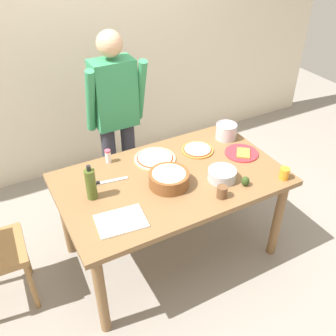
% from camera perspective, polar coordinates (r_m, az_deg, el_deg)
% --- Properties ---
extents(ground, '(8.00, 8.00, 0.00)m').
position_cam_1_polar(ground, '(3.21, 0.43, -12.33)').
color(ground, gray).
extents(wall_back, '(5.60, 0.10, 2.60)m').
position_cam_1_polar(wall_back, '(3.80, -11.80, 18.23)').
color(wall_back, beige).
rests_on(wall_back, ground).
extents(dining_table, '(1.60, 0.96, 0.76)m').
position_cam_1_polar(dining_table, '(2.75, 0.50, -2.92)').
color(dining_table, brown).
rests_on(dining_table, ground).
extents(person_cook, '(0.49, 0.25, 1.62)m').
position_cam_1_polar(person_cook, '(3.16, -7.86, 7.95)').
color(person_cook, '#2D2D38').
rests_on(person_cook, ground).
extents(pizza_raw_on_board, '(0.32, 0.32, 0.02)m').
position_cam_1_polar(pizza_raw_on_board, '(2.88, -1.91, 1.48)').
color(pizza_raw_on_board, beige).
rests_on(pizza_raw_on_board, dining_table).
extents(pizza_cooked_on_tray, '(0.25, 0.25, 0.02)m').
position_cam_1_polar(pizza_cooked_on_tray, '(2.99, 4.47, 2.77)').
color(pizza_cooked_on_tray, '#C67A33').
rests_on(pizza_cooked_on_tray, dining_table).
extents(plate_with_slice, '(0.26, 0.26, 0.02)m').
position_cam_1_polar(plate_with_slice, '(3.00, 11.08, 2.22)').
color(plate_with_slice, red).
rests_on(plate_with_slice, dining_table).
extents(popcorn_bowl, '(0.28, 0.28, 0.11)m').
position_cam_1_polar(popcorn_bowl, '(2.59, 0.15, -1.47)').
color(popcorn_bowl, brown).
rests_on(popcorn_bowl, dining_table).
extents(mixing_bowl_steel, '(0.20, 0.20, 0.08)m').
position_cam_1_polar(mixing_bowl_steel, '(2.68, 8.15, -1.01)').
color(mixing_bowl_steel, '#B7B7BC').
rests_on(mixing_bowl_steel, dining_table).
extents(olive_oil_bottle, '(0.07, 0.07, 0.26)m').
position_cam_1_polar(olive_oil_bottle, '(2.50, -11.55, -2.36)').
color(olive_oil_bottle, '#47561E').
rests_on(olive_oil_bottle, dining_table).
extents(steel_pot, '(0.17, 0.17, 0.13)m').
position_cam_1_polar(steel_pot, '(3.16, 8.77, 5.53)').
color(steel_pot, '#B7B7BC').
rests_on(steel_pot, dining_table).
extents(cup_orange, '(0.07, 0.07, 0.08)m').
position_cam_1_polar(cup_orange, '(2.79, 17.14, -0.78)').
color(cup_orange, orange).
rests_on(cup_orange, dining_table).
extents(cup_small_brown, '(0.07, 0.07, 0.08)m').
position_cam_1_polar(cup_small_brown, '(2.52, 8.15, -3.58)').
color(cup_small_brown, brown).
rests_on(cup_small_brown, dining_table).
extents(salt_shaker, '(0.04, 0.04, 0.11)m').
position_cam_1_polar(salt_shaker, '(2.86, -9.03, 1.78)').
color(salt_shaker, white).
rests_on(salt_shaker, dining_table).
extents(cutting_board_white, '(0.32, 0.25, 0.01)m').
position_cam_1_polar(cutting_board_white, '(2.36, -7.11, -7.95)').
color(cutting_board_white, white).
rests_on(cutting_board_white, dining_table).
extents(chef_knife, '(0.29, 0.07, 0.02)m').
position_cam_1_polar(chef_knife, '(2.68, -9.88, -2.15)').
color(chef_knife, silver).
rests_on(chef_knife, dining_table).
extents(avocado, '(0.06, 0.06, 0.07)m').
position_cam_1_polar(avocado, '(2.66, 11.59, -1.96)').
color(avocado, '#2D4219').
rests_on(avocado, dining_table).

